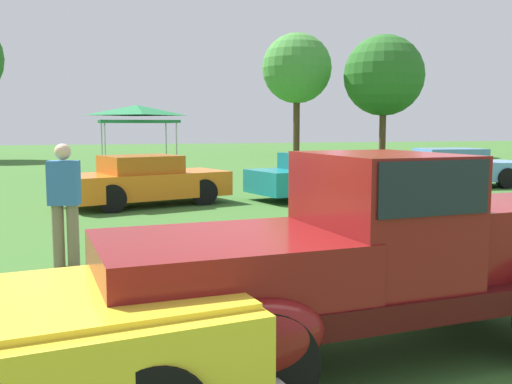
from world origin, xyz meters
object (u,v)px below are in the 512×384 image
object	(u,v)px
show_car_skyblue	(454,168)
canopy_tent_center_field	(137,113)
feature_pickup_truck	(371,254)
spectator_between_cars	(64,201)
show_car_teal	(325,176)
show_car_orange	(146,181)

from	to	relation	value
show_car_skyblue	canopy_tent_center_field	xyz separation A→B (m)	(-9.29, 6.37, 1.82)
feature_pickup_truck	spectator_between_cars	distance (m)	4.71
show_car_teal	canopy_tent_center_field	xyz separation A→B (m)	(-4.12, 7.89, 1.82)
spectator_between_cars	show_car_orange	bearing A→B (deg)	73.45
feature_pickup_truck	show_car_teal	bearing A→B (deg)	68.02
canopy_tent_center_field	show_car_orange	bearing A→B (deg)	-94.56
feature_pickup_truck	spectator_between_cars	size ratio (longest dim) A/B	2.68
show_car_skyblue	spectator_between_cars	xyz separation A→B (m)	(-11.72, -7.58, 0.31)
show_car_skyblue	show_car_teal	bearing A→B (deg)	-163.63
show_car_teal	show_car_skyblue	world-z (taller)	same
show_car_skyblue	canopy_tent_center_field	bearing A→B (deg)	145.57
feature_pickup_truck	show_car_orange	distance (m)	10.07
spectator_between_cars	canopy_tent_center_field	size ratio (longest dim) A/B	0.61
feature_pickup_truck	show_car_teal	world-z (taller)	feature_pickup_truck
show_car_orange	show_car_teal	bearing A→B (deg)	0.32
feature_pickup_truck	spectator_between_cars	xyz separation A→B (m)	(-2.48, 4.01, 0.05)
show_car_orange	spectator_between_cars	world-z (taller)	spectator_between_cars
spectator_between_cars	canopy_tent_center_field	xyz separation A→B (m)	(2.42, 13.95, 1.51)
feature_pickup_truck	show_car_orange	world-z (taller)	feature_pickup_truck
spectator_between_cars	feature_pickup_truck	bearing A→B (deg)	-58.29
show_car_teal	spectator_between_cars	size ratio (longest dim) A/B	2.59
canopy_tent_center_field	show_car_teal	bearing A→B (deg)	-62.44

